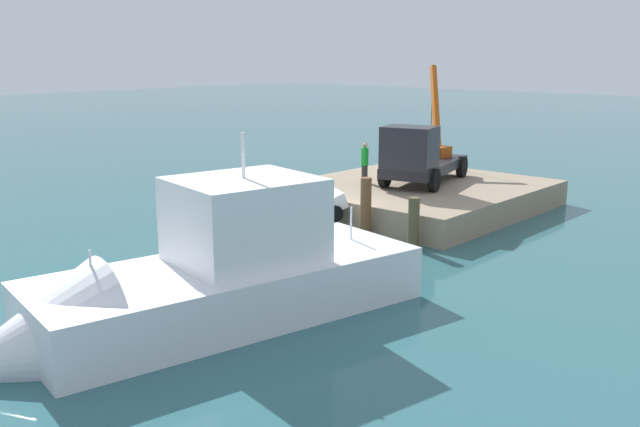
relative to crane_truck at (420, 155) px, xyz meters
name	(u,v)px	position (x,y,z in m)	size (l,w,h in m)	color
ground	(323,234)	(6.36, -0.16, -2.46)	(200.00, 200.00, 0.00)	#2D6066
dock	(417,196)	(-0.10, -0.16, -1.90)	(10.70, 9.63, 1.13)	gray
crane_truck	(420,155)	(0.00, 0.00, 0.00)	(8.19, 4.97, 5.21)	black
dock_worker	(365,162)	(1.27, -2.12, -0.39)	(0.34, 0.34, 1.82)	#323232
salvaged_car	(293,213)	(6.83, -1.35, -1.73)	(4.44, 3.63, 2.49)	silver
moored_yacht	(176,307)	(16.26, 3.56, -1.84)	(12.90, 6.29, 6.62)	white
piling_near	(264,197)	(5.74, -4.13, -1.63)	(0.34, 0.34, 1.67)	brown
piling_mid	(310,205)	(5.46, -1.67, -1.65)	(0.34, 0.34, 1.62)	brown
piling_far	(366,208)	(5.66, 1.40, -1.29)	(0.43, 0.43, 2.34)	brown
piling_end	(414,223)	(5.70, 3.64, -1.52)	(0.41, 0.41, 1.88)	brown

